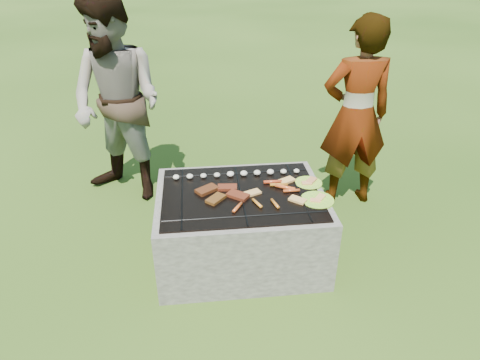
# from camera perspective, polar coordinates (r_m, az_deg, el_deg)

# --- Properties ---
(lawn) EXTENTS (60.00, 60.00, 0.00)m
(lawn) POSITION_cam_1_polar(r_m,az_deg,el_deg) (3.65, 0.09, -10.03)
(lawn) COLOR #234310
(lawn) RESTS_ON ground
(fire_pit) EXTENTS (1.30, 1.00, 0.62)m
(fire_pit) POSITION_cam_1_polar(r_m,az_deg,el_deg) (3.47, 0.09, -6.43)
(fire_pit) COLOR gray
(fire_pit) RESTS_ON ground
(mushrooms) EXTENTS (1.05, 0.06, 0.04)m
(mushrooms) POSITION_cam_1_polar(r_m,az_deg,el_deg) (3.53, -0.27, 0.85)
(mushrooms) COLOR white
(mushrooms) RESTS_ON fire_pit
(pork_slabs) EXTENTS (0.42, 0.32, 0.03)m
(pork_slabs) POSITION_cam_1_polar(r_m,az_deg,el_deg) (3.28, -2.50, -1.70)
(pork_slabs) COLOR brown
(pork_slabs) RESTS_ON fire_pit
(sausages) EXTENTS (0.55, 0.42, 0.03)m
(sausages) POSITION_cam_1_polar(r_m,az_deg,el_deg) (3.29, 4.47, -1.57)
(sausages) COLOR red
(sausages) RESTS_ON fire_pit
(bread_on_grate) EXTENTS (0.46, 0.43, 0.02)m
(bread_on_grate) POSITION_cam_1_polar(r_m,az_deg,el_deg) (3.33, 5.35, -1.38)
(bread_on_grate) COLOR #DBCC70
(bread_on_grate) RESTS_ON fire_pit
(plate_far) EXTENTS (0.26, 0.26, 0.03)m
(plate_far) POSITION_cam_1_polar(r_m,az_deg,el_deg) (3.48, 9.13, -0.37)
(plate_far) COLOR #F4FF3C
(plate_far) RESTS_ON fire_pit
(plate_near) EXTENTS (0.33, 0.33, 0.03)m
(plate_near) POSITION_cam_1_polar(r_m,az_deg,el_deg) (3.26, 10.26, -2.65)
(plate_near) COLOR #D4F73B
(plate_near) RESTS_ON fire_pit
(cook) EXTENTS (0.66, 0.43, 1.80)m
(cook) POSITION_cam_1_polar(r_m,az_deg,el_deg) (4.14, 15.18, 8.33)
(cook) COLOR #AB9E8E
(cook) RESTS_ON ground
(bystander) EXTENTS (1.20, 1.14, 1.96)m
(bystander) POSITION_cam_1_polar(r_m,az_deg,el_deg) (4.23, -15.99, 9.81)
(bystander) COLOR gray
(bystander) RESTS_ON ground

